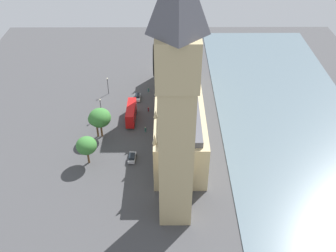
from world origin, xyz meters
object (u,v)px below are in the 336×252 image
at_px(pedestrian_near_tower, 145,129).
at_px(plane_tree_under_trees, 100,118).
at_px(double_decker_bus_opposite_hall, 131,113).
at_px(car_silver_far_end, 132,157).
at_px(clock_tower, 177,104).
at_px(pedestrian_trailing, 148,90).
at_px(street_lamp_midblock, 100,105).
at_px(plane_tree_by_river_gate, 96,119).
at_px(street_lamp_slot_10, 108,83).
at_px(parliament_building, 178,96).
at_px(car_white_corner, 137,97).
at_px(plane_tree_leading, 86,146).
at_px(pedestrian_kerbside, 148,109).

xyz_separation_m(pedestrian_near_tower, plane_tree_under_trees, (12.49, 2.09, 5.77)).
distance_m(double_decker_bus_opposite_hall, car_silver_far_end, 18.49).
height_order(clock_tower, pedestrian_trailing, clock_tower).
bearing_deg(street_lamp_midblock, plane_tree_by_river_gate, 91.34).
bearing_deg(street_lamp_slot_10, pedestrian_near_tower, 122.41).
bearing_deg(parliament_building, double_decker_bus_opposite_hall, 2.76).
distance_m(car_white_corner, plane_tree_leading, 33.17).
height_order(car_silver_far_end, pedestrian_kerbside, car_silver_far_end).
relative_size(parliament_building, pedestrian_near_tower, 33.84).
distance_m(car_silver_far_end, plane_tree_under_trees, 15.07).
relative_size(double_decker_bus_opposite_hall, plane_tree_leading, 1.29).
bearing_deg(clock_tower, double_decker_bus_opposite_hall, -71.10).
bearing_deg(double_decker_bus_opposite_hall, car_white_corner, 85.12).
bearing_deg(plane_tree_leading, car_white_corner, -109.80).
relative_size(pedestrian_trailing, pedestrian_near_tower, 0.94).
bearing_deg(pedestrian_near_tower, pedestrian_kerbside, -94.05).
relative_size(pedestrian_kerbside, street_lamp_slot_10, 0.26).
bearing_deg(pedestrian_near_tower, parliament_building, -146.81).
relative_size(car_white_corner, pedestrian_near_tower, 2.51).
relative_size(clock_tower, pedestrian_near_tower, 34.25).
height_order(parliament_building, street_lamp_slot_10, parliament_building).
distance_m(parliament_building, street_lamp_midblock, 23.72).
height_order(parliament_building, double_decker_bus_opposite_hall, parliament_building).
distance_m(pedestrian_kerbside, street_lamp_midblock, 15.13).
bearing_deg(clock_tower, pedestrian_kerbside, -79.61).
distance_m(plane_tree_by_river_gate, street_lamp_slot_10, 23.31).
relative_size(parliament_building, plane_tree_under_trees, 6.28).
bearing_deg(pedestrian_near_tower, plane_tree_under_trees, 7.99).
bearing_deg(car_white_corner, plane_tree_by_river_gate, 61.20).
xyz_separation_m(double_decker_bus_opposite_hall, street_lamp_midblock, (9.32, -1.59, 1.94)).
xyz_separation_m(clock_tower, pedestrian_kerbside, (7.57, -41.30, -29.62)).
bearing_deg(pedestrian_kerbside, plane_tree_leading, 74.57).
height_order(parliament_building, car_silver_far_end, parliament_building).
distance_m(pedestrian_near_tower, street_lamp_slot_10, 25.15).
bearing_deg(plane_tree_under_trees, car_white_corner, -114.99).
distance_m(pedestrian_trailing, pedestrian_kerbside, 11.70).
height_order(pedestrian_kerbside, plane_tree_under_trees, plane_tree_under_trees).
xyz_separation_m(pedestrian_near_tower, plane_tree_leading, (14.47, 13.38, 5.08)).
xyz_separation_m(car_white_corner, plane_tree_under_trees, (9.12, 19.56, 5.66)).
relative_size(car_silver_far_end, plane_tree_leading, 0.53).
xyz_separation_m(double_decker_bus_opposite_hall, pedestrian_kerbside, (-4.99, -4.60, -1.93)).
relative_size(parliament_building, clock_tower, 0.99).
distance_m(plane_tree_by_river_gate, plane_tree_under_trees, 1.19).
distance_m(pedestrian_trailing, plane_tree_leading, 38.83).
xyz_separation_m(car_white_corner, plane_tree_leading, (11.11, 30.86, 4.96)).
distance_m(pedestrian_trailing, street_lamp_slot_10, 13.95).
bearing_deg(double_decker_bus_opposite_hall, street_lamp_slot_10, 121.18).
relative_size(plane_tree_by_river_gate, street_lamp_midblock, 1.23).
relative_size(clock_tower, plane_tree_under_trees, 6.35).
relative_size(plane_tree_leading, plane_tree_under_trees, 0.89).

